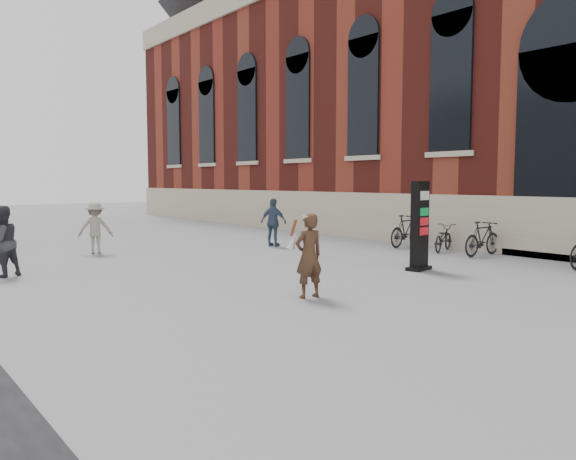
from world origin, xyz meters
TOP-DOWN VIEW (x-y plane):
  - ground at (0.00, 0.00)m, footprint 100.00×100.00m
  - station at (15.48, 6.00)m, footprint 12.15×44.50m
  - info_pylon at (4.95, 1.55)m, footprint 0.77×0.47m
  - woman at (0.56, 0.69)m, footprint 0.66×0.61m
  - pedestrian_a at (-3.58, 6.91)m, footprint 1.00×0.90m
  - pedestrian_b at (-0.38, 9.85)m, footprint 1.19×0.97m
  - pedestrian_c at (5.14, 8.00)m, footprint 0.78×1.06m
  - bike_5 at (8.60, 2.10)m, footprint 1.76×0.50m
  - bike_6 at (8.60, 3.53)m, footprint 1.74×1.13m
  - bike_7 at (8.60, 5.04)m, footprint 1.91×0.76m

SIDE VIEW (x-z plane):
  - ground at x=0.00m, z-range 0.00..0.00m
  - bike_6 at x=8.60m, z-range 0.00..0.86m
  - bike_5 at x=8.60m, z-range 0.00..1.06m
  - bike_7 at x=8.60m, z-range 0.00..1.11m
  - pedestrian_b at x=-0.38m, z-range 0.00..1.61m
  - pedestrian_c at x=5.14m, z-range 0.00..1.66m
  - pedestrian_a at x=-3.58m, z-range 0.00..1.68m
  - woman at x=0.56m, z-range 0.02..1.66m
  - info_pylon at x=4.95m, z-range 0.00..2.25m
  - station at x=15.48m, z-range -1.49..17.66m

